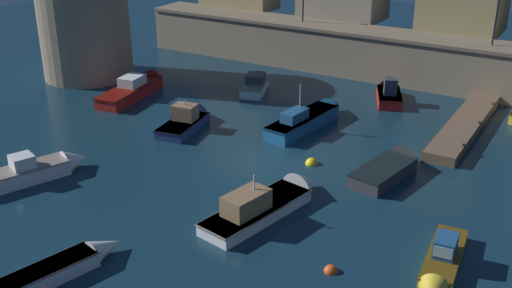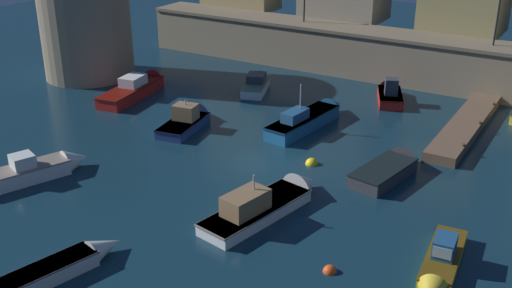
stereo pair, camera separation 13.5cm
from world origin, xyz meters
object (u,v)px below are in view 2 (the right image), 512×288
object	(u,v)px
moored_boat_5	(392,167)
moored_boat_11	(55,269)
moored_boat_0	(440,267)
moored_boat_3	(190,119)
moored_boat_2	(139,87)
mooring_buoy_0	(330,272)
quay_lamp_1	(499,9)
moored_boat_6	(258,83)
moored_boat_10	(390,93)
moored_boat_8	(270,201)
moored_boat_9	(310,117)
fortress_tower	(84,13)
mooring_buoy_2	(312,164)
moored_boat_4	(36,169)

from	to	relation	value
moored_boat_5	moored_boat_11	size ratio (longest dim) A/B	0.84
moored_boat_0	moored_boat_3	xyz separation A→B (m)	(-17.56, 7.62, 0.07)
moored_boat_2	mooring_buoy_0	size ratio (longest dim) A/B	13.79
quay_lamp_1	moored_boat_2	world-z (taller)	quay_lamp_1
moored_boat_6	moored_boat_10	xyz separation A→B (m)	(8.96, 2.67, 0.01)
quay_lamp_1	moored_boat_8	bearing A→B (deg)	-102.48
quay_lamp_1	moored_boat_10	xyz separation A→B (m)	(-5.45, -4.49, -5.52)
moored_boat_0	moored_boat_6	world-z (taller)	moored_boat_6
moored_boat_2	moored_boat_5	distance (m)	19.92
quay_lamp_1	moored_boat_9	bearing A→B (deg)	-124.67
fortress_tower	moored_boat_6	distance (m)	13.94
quay_lamp_1	moored_boat_5	distance (m)	16.53
moored_boat_9	mooring_buoy_2	bearing A→B (deg)	-146.15
moored_boat_4	moored_boat_11	xyz separation A→B (m)	(7.32, -5.45, -0.14)
moored_boat_6	moored_boat_10	world-z (taller)	moored_boat_10
moored_boat_3	moored_boat_6	size ratio (longest dim) A/B	1.05
moored_boat_4	moored_boat_8	bearing A→B (deg)	-54.09
moored_boat_0	quay_lamp_1	bearing A→B (deg)	-177.45
moored_boat_0	moored_boat_6	xyz separation A→B (m)	(-17.65, 15.84, 0.11)
moored_boat_8	mooring_buoy_0	world-z (taller)	moored_boat_8
fortress_tower	moored_boat_2	world-z (taller)	fortress_tower
moored_boat_2	moored_boat_10	distance (m)	17.48
moored_boat_2	moored_boat_6	distance (m)	8.45
moored_boat_0	moored_boat_10	size ratio (longest dim) A/B	1.17
moored_boat_9	moored_boat_10	size ratio (longest dim) A/B	1.60
moored_boat_4	moored_boat_6	xyz separation A→B (m)	(2.21, 18.09, -0.03)
quay_lamp_1	moored_boat_3	bearing A→B (deg)	-133.00
fortress_tower	moored_boat_11	bearing A→B (deg)	-47.91
moored_boat_3	mooring_buoy_2	size ratio (longest dim) A/B	7.82
moored_boat_10	moored_boat_9	bearing A→B (deg)	137.13
moored_boat_8	mooring_buoy_2	size ratio (longest dim) A/B	10.96
mooring_buoy_0	quay_lamp_1	bearing A→B (deg)	88.96
quay_lamp_1	moored_boat_11	world-z (taller)	quay_lamp_1
quay_lamp_1	moored_boat_10	world-z (taller)	quay_lamp_1
moored_boat_0	moored_boat_10	world-z (taller)	moored_boat_10
moored_boat_2	moored_boat_6	world-z (taller)	moored_boat_2
moored_boat_6	mooring_buoy_2	distance (m)	13.04
fortress_tower	moored_boat_0	world-z (taller)	fortress_tower
moored_boat_5	moored_boat_10	xyz separation A→B (m)	(-4.10, 11.01, 0.08)
moored_boat_6	moored_boat_3	bearing A→B (deg)	160.34
moored_boat_2	mooring_buoy_2	size ratio (longest dim) A/B	11.25
moored_boat_9	moored_boat_0	bearing A→B (deg)	-129.02
fortress_tower	moored_boat_4	world-z (taller)	fortress_tower
moored_boat_9	moored_boat_11	size ratio (longest dim) A/B	1.18
moored_boat_4	mooring_buoy_2	distance (m)	14.20
moored_boat_5	moored_boat_9	xyz separation A→B (m)	(-6.64, 3.94, 0.11)
moored_boat_4	moored_boat_11	world-z (taller)	moored_boat_4
moored_boat_4	moored_boat_2	bearing A→B (deg)	39.27
quay_lamp_1	mooring_buoy_2	distance (m)	18.43
moored_boat_10	mooring_buoy_2	bearing A→B (deg)	157.12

